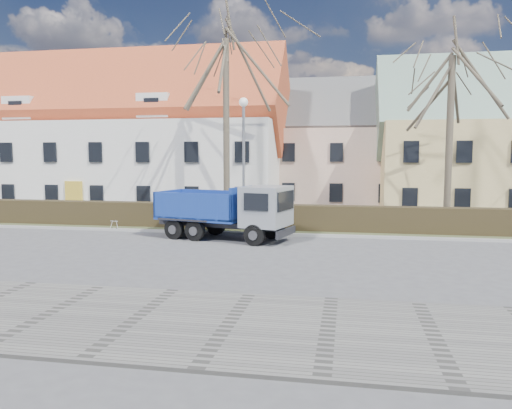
% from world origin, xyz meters
% --- Properties ---
extents(ground, '(120.00, 120.00, 0.00)m').
position_xyz_m(ground, '(0.00, 0.00, 0.00)').
color(ground, '#4D4D50').
extents(sidewalk_near, '(80.00, 5.00, 0.08)m').
position_xyz_m(sidewalk_near, '(0.00, -8.50, 0.04)').
color(sidewalk_near, slate).
rests_on(sidewalk_near, ground).
extents(curb_far, '(80.00, 0.30, 0.12)m').
position_xyz_m(curb_far, '(0.00, 4.60, 0.06)').
color(curb_far, gray).
rests_on(curb_far, ground).
extents(grass_strip, '(80.00, 3.00, 0.10)m').
position_xyz_m(grass_strip, '(0.00, 6.20, 0.05)').
color(grass_strip, '#3D4627').
rests_on(grass_strip, ground).
extents(hedge, '(60.00, 0.90, 1.30)m').
position_xyz_m(hedge, '(0.00, 6.00, 0.65)').
color(hedge, black).
rests_on(hedge, ground).
extents(building_white, '(26.80, 10.80, 9.50)m').
position_xyz_m(building_white, '(-13.00, 16.00, 4.75)').
color(building_white, silver).
rests_on(building_white, ground).
extents(building_pink, '(10.80, 8.80, 8.00)m').
position_xyz_m(building_pink, '(4.00, 20.00, 4.00)').
color(building_pink, '#CBA690').
rests_on(building_pink, ground).
extents(tree_1, '(9.20, 9.20, 12.65)m').
position_xyz_m(tree_1, '(-2.00, 8.50, 6.33)').
color(tree_1, '#4B4234').
rests_on(tree_1, ground).
extents(tree_2, '(8.00, 8.00, 11.00)m').
position_xyz_m(tree_2, '(10.00, 8.50, 5.50)').
color(tree_2, '#4B4234').
rests_on(tree_2, ground).
extents(dump_truck, '(6.91, 3.92, 2.61)m').
position_xyz_m(dump_truck, '(-1.03, 3.16, 1.30)').
color(dump_truck, navy).
rests_on(dump_truck, ground).
extents(streetlight, '(0.55, 0.55, 7.01)m').
position_xyz_m(streetlight, '(-0.69, 7.00, 3.51)').
color(streetlight, gray).
rests_on(streetlight, ground).
extents(cart_frame, '(0.67, 0.44, 0.57)m').
position_xyz_m(cart_frame, '(-7.23, 4.66, 0.29)').
color(cart_frame, silver).
rests_on(cart_frame, ground).
extents(parked_car_a, '(3.75, 2.22, 1.19)m').
position_xyz_m(parked_car_a, '(-5.05, 10.88, 0.60)').
color(parked_car_a, black).
rests_on(parked_car_a, ground).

